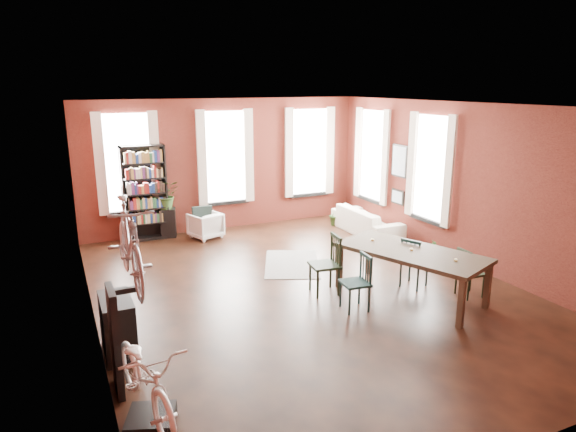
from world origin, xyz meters
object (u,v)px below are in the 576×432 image
cream_sofa (367,217)px  console_table (118,326)px  dining_chair_a (355,283)px  dining_chair_d (414,262)px  dining_table (410,274)px  dining_chair_c (471,273)px  white_armchair (205,224)px  dining_chair_b (325,265)px  plant_stand (168,223)px  bicycle_floor (143,341)px  bookshelf (145,193)px  bike_trainer (151,420)px

cream_sofa → console_table: 7.15m
dining_chair_a → dining_chair_d: (1.48, 0.39, -0.00)m
dining_table → dining_chair_c: 1.05m
dining_chair_a → dining_chair_c: size_ratio=1.08×
dining_chair_c → dining_chair_d: bearing=41.8°
white_armchair → cream_sofa: size_ratio=0.32×
cream_sofa → dining_table: bearing=157.4°
dining_chair_b → white_armchair: 4.17m
dining_chair_b → plant_stand: dining_chair_b is taller
dining_chair_b → cream_sofa: size_ratio=0.49×
bicycle_floor → dining_chair_d: bearing=12.8°
dining_chair_d → bicycle_floor: (-5.02, -1.97, 0.54)m
cream_sofa → bicycle_floor: bicycle_floor is taller
dining_table → white_armchair: dining_table is taller
dining_chair_c → bookshelf: 7.23m
white_armchair → bicycle_floor: 6.92m
dining_table → cream_sofa: size_ratio=1.18×
dining_table → cream_sofa: (1.50, 3.60, -0.01)m
dining_chair_a → cream_sofa: dining_chair_a is taller
dining_chair_c → console_table: dining_chair_c is taller
cream_sofa → bicycle_floor: 8.07m
bookshelf → bike_trainer: (-1.18, -6.91, -1.03)m
bike_trainer → white_armchair: bearing=69.2°
dining_chair_a → console_table: (-3.63, 0.13, -0.06)m
dining_table → bicycle_floor: 4.95m
dining_chair_a → bike_trainer: dining_chair_a is taller
dining_chair_d → dining_chair_c: bearing=-165.5°
dining_chair_a → cream_sofa: size_ratio=0.44×
dining_chair_a → dining_chair_b: (-0.12, 0.80, 0.06)m
dining_chair_d → white_armchair: size_ratio=1.35×
dining_chair_a → plant_stand: 5.64m
bicycle_floor → bookshelf: bearing=71.6°
dining_chair_b → bicycle_floor: 4.19m
dining_chair_d → cream_sofa: dining_chair_d is taller
dining_chair_a → console_table: size_ratio=1.14×
dining_table → dining_chair_a: 1.11m
dining_chair_b → dining_chair_c: size_ratio=1.22×
white_armchair → dining_table: bearing=95.1°
console_table → bicycle_floor: bearing=-87.2°
dining_chair_d → bike_trainer: (-5.00, -1.98, -0.38)m
bike_trainer → console_table: (-0.10, 1.71, 0.33)m
dining_chair_a → console_table: 3.63m
white_armchair → dining_chair_a: bearing=83.3°
dining_chair_c → console_table: bearing=88.3°
dining_chair_c → bicycle_floor: bicycle_floor is taller
white_armchair → bike_trainer: white_armchair is taller
dining_table → console_table: 4.73m
dining_table → bike_trainer: size_ratio=5.04×
dining_chair_d → white_armchair: bearing=5.7°
dining_table → dining_chair_d: dining_chair_d is taller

